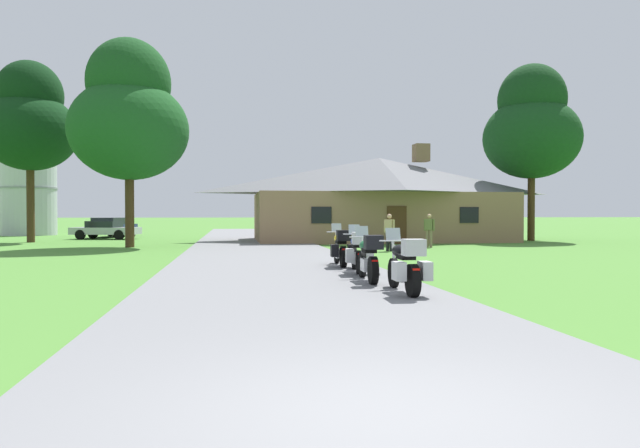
% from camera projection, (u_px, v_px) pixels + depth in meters
% --- Properties ---
extents(ground_plane, '(500.00, 500.00, 0.00)m').
position_uv_depth(ground_plane, '(261.00, 253.00, 24.28)').
color(ground_plane, '#4C8433').
extents(asphalt_driveway, '(6.40, 80.00, 0.06)m').
position_uv_depth(asphalt_driveway, '(263.00, 256.00, 22.30)').
color(asphalt_driveway, slate).
rests_on(asphalt_driveway, ground).
extents(motorcycle_black_nearest_to_camera, '(0.73, 2.08, 1.30)m').
position_uv_depth(motorcycle_black_nearest_to_camera, '(406.00, 266.00, 11.47)').
color(motorcycle_black_nearest_to_camera, black).
rests_on(motorcycle_black_nearest_to_camera, asphalt_driveway).
extents(motorcycle_green_second_in_row, '(0.66, 2.08, 1.30)m').
position_uv_depth(motorcycle_green_second_in_row, '(369.00, 258.00, 13.55)').
color(motorcycle_green_second_in_row, black).
rests_on(motorcycle_green_second_in_row, asphalt_driveway).
extents(motorcycle_blue_third_in_row, '(0.86, 2.08, 1.30)m').
position_uv_depth(motorcycle_blue_third_in_row, '(358.00, 253.00, 15.59)').
color(motorcycle_blue_third_in_row, black).
rests_on(motorcycle_blue_third_in_row, asphalt_driveway).
extents(motorcycle_yellow_farthest_in_row, '(0.76, 2.08, 1.30)m').
position_uv_depth(motorcycle_yellow_farthest_in_row, '(341.00, 248.00, 17.57)').
color(motorcycle_yellow_farthest_in_row, black).
rests_on(motorcycle_yellow_farthest_in_row, asphalt_driveway).
extents(stone_lodge, '(15.95, 8.24, 6.03)m').
position_uv_depth(stone_lodge, '(379.00, 198.00, 35.38)').
color(stone_lodge, '#896B4C').
rests_on(stone_lodge, ground).
extents(bystander_olive_shirt_near_lodge, '(0.45, 0.40, 1.67)m').
position_uv_depth(bystander_olive_shirt_near_lodge, '(429.00, 229.00, 28.21)').
color(bystander_olive_shirt_near_lodge, '#75664C').
rests_on(bystander_olive_shirt_near_lodge, ground).
extents(bystander_tan_shirt_beside_signpost, '(0.40, 0.43, 1.67)m').
position_uv_depth(bystander_tan_shirt_beside_signpost, '(389.00, 230.00, 25.41)').
color(bystander_tan_shirt_beside_signpost, black).
rests_on(bystander_tan_shirt_beside_signpost, ground).
extents(tree_left_near, '(5.84, 5.84, 10.36)m').
position_uv_depth(tree_left_near, '(129.00, 116.00, 28.39)').
color(tree_left_near, '#422D19').
rests_on(tree_left_near, ground).
extents(tree_left_far, '(5.32, 5.32, 10.59)m').
position_uv_depth(tree_left_far, '(30.00, 121.00, 33.32)').
color(tree_left_far, '#422D19').
rests_on(tree_left_far, ground).
extents(tree_right_of_lodge, '(5.91, 5.91, 10.96)m').
position_uv_depth(tree_right_of_lodge, '(532.00, 127.00, 35.52)').
color(tree_right_of_lodge, '#422D19').
rests_on(tree_right_of_lodge, ground).
extents(metal_silo_distant, '(4.17, 4.17, 8.38)m').
position_uv_depth(metal_silo_distant, '(29.00, 182.00, 44.82)').
color(metal_silo_distant, '#B2B7BC').
rests_on(metal_silo_distant, ground).
extents(parked_navy_suv_far_left, '(2.81, 4.89, 1.40)m').
position_uv_depth(parked_navy_suv_far_left, '(113.00, 226.00, 41.30)').
color(parked_navy_suv_far_left, navy).
rests_on(parked_navy_suv_far_left, ground).
extents(parked_silver_sedan_far_left, '(4.52, 2.78, 1.20)m').
position_uv_depth(parked_silver_sedan_far_left, '(105.00, 229.00, 37.72)').
color(parked_silver_sedan_far_left, '#ADAFB7').
rests_on(parked_silver_sedan_far_left, ground).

